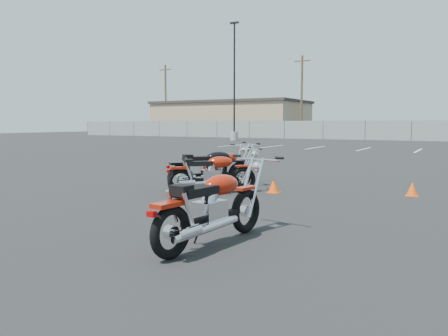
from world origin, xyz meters
The scene contains 13 objects.
ground centered at (0.00, 0.00, 0.00)m, with size 120.00×120.00×0.00m, color black.
motorcycle_front_red centered at (-0.69, 2.32, 0.45)m, with size 0.79×2.03×1.00m.
motorcycle_second_black centered at (-0.76, 1.68, 0.49)m, with size 1.66×2.02×1.09m.
motorcycle_third_red centered at (-0.38, 1.12, 0.46)m, with size 1.73×1.74×1.01m.
motorcycle_rear_red centered at (1.68, -2.33, 0.49)m, with size 0.85×2.21×1.08m.
training_cone_near centered at (3.47, 2.99, 0.15)m, with size 0.25×0.25×0.30m.
training_cone_extra centered at (0.72, 1.96, 0.16)m, with size 0.27×0.27×0.32m.
light_pole_west centered at (-14.21, 28.19, 2.75)m, with size 0.80×0.70×10.51m.
chainlink_fence centered at (0.00, 35.00, 0.90)m, with size 80.06×0.06×1.80m.
tan_building_west centered at (-22.00, 42.00, 2.16)m, with size 18.40×10.40×4.30m.
utility_pole_a centered at (-30.00, 39.00, 4.69)m, with size 1.80×0.24×9.00m.
utility_pole_b centered at (-12.00, 40.00, 4.69)m, with size 1.80×0.24×9.00m.
parking_line_stripes centered at (-2.50, 20.00, 0.00)m, with size 15.12×4.00×0.01m.
Camera 1 is at (4.47, -7.01, 1.55)m, focal length 35.00 mm.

